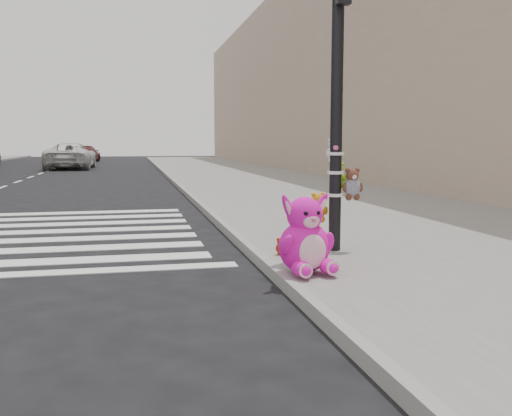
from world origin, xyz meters
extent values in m
plane|color=black|center=(0.00, 0.00, 0.00)|extent=(120.00, 120.00, 0.00)
cube|color=slate|center=(5.00, 10.00, 0.07)|extent=(7.00, 80.00, 0.14)
cube|color=gray|center=(1.55, 10.00, 0.07)|extent=(0.12, 80.00, 0.15)
cube|color=tan|center=(10.50, 20.00, 5.00)|extent=(5.00, 60.00, 10.00)
cylinder|color=black|center=(2.60, 1.80, 2.14)|extent=(0.16, 0.16, 4.00)
cylinder|color=white|center=(2.60, 1.80, 0.89)|extent=(0.22, 0.22, 0.04)
cylinder|color=white|center=(2.60, 1.80, 1.19)|extent=(0.22, 0.22, 0.04)
cylinder|color=white|center=(2.60, 1.80, 1.44)|extent=(0.22, 0.22, 0.04)
ellipsoid|color=#F614BA|center=(1.68, 0.32, 0.22)|extent=(0.24, 0.33, 0.17)
ellipsoid|color=#F614BA|center=(2.00, 0.38, 0.22)|extent=(0.24, 0.33, 0.17)
ellipsoid|color=#F614BA|center=(1.80, 0.60, 0.43)|extent=(0.66, 0.59, 0.58)
ellipsoid|color=#F9BFD1|center=(1.83, 0.40, 0.41)|extent=(0.34, 0.17, 0.38)
sphere|color=#F614BA|center=(1.80, 0.60, 0.79)|extent=(0.46, 0.46, 0.40)
ellipsoid|color=#F614BA|center=(1.62, 0.59, 0.85)|extent=(0.29, 0.13, 0.40)
ellipsoid|color=#F614BA|center=(1.98, 0.65, 0.85)|extent=(0.29, 0.13, 0.40)
imported|color=silver|center=(-3.50, 30.01, 0.77)|extent=(2.69, 5.58, 1.53)
imported|color=#59191A|center=(-3.50, 42.14, 0.64)|extent=(2.15, 4.57, 1.29)
camera|label=1|loc=(-0.07, -5.39, 1.60)|focal=40.00mm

